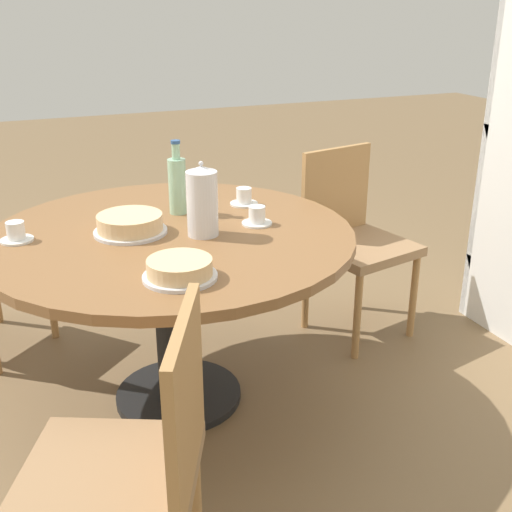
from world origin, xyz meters
The scene contains 11 objects.
ground_plane centered at (0.00, 0.00, 0.00)m, with size 14.00×14.00×0.00m, color brown.
dining_table centered at (0.00, 0.00, 0.58)m, with size 1.35×1.35×0.72m.
chair_a centered at (0.92, -0.36, 0.47)m, with size 0.56×0.56×0.87m.
chair_b centered at (-0.27, 0.95, 0.47)m, with size 0.50×0.50×0.87m.
coffee_pot centered at (0.08, 0.10, 0.84)m, with size 0.11×0.11×0.27m.
water_bottle centered at (-0.20, 0.09, 0.84)m, with size 0.07×0.07×0.29m.
cake_main centered at (-0.04, -0.14, 0.75)m, with size 0.27×0.27×0.07m.
cake_second centered at (0.42, -0.09, 0.75)m, with size 0.23×0.23×0.06m.
cup_a centered at (-0.21, 0.37, 0.75)m, with size 0.12×0.12×0.07m.
cup_b centered at (-0.11, -0.52, 0.75)m, with size 0.12×0.12×0.07m.
cup_c centered at (0.04, 0.33, 0.75)m, with size 0.12×0.12×0.07m.
Camera 1 is at (2.16, -0.56, 1.51)m, focal length 45.00 mm.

